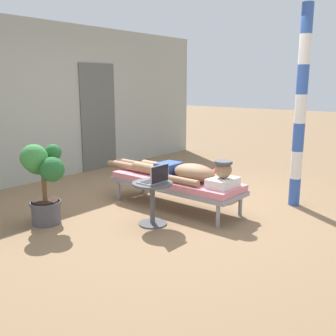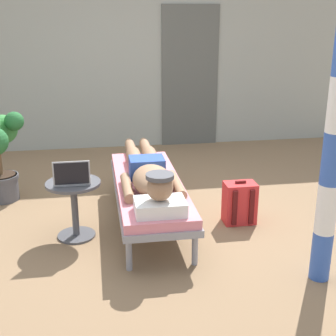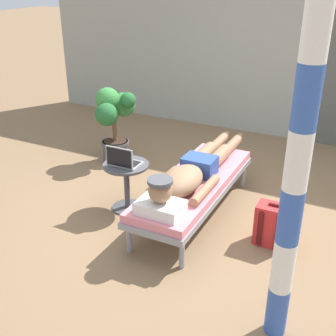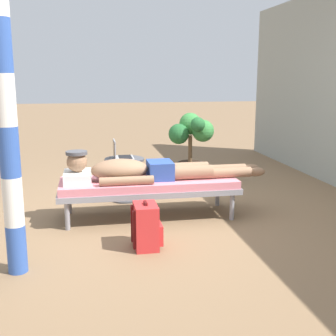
{
  "view_description": "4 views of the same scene",
  "coord_description": "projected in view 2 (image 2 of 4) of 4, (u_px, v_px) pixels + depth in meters",
  "views": [
    {
      "loc": [
        -3.94,
        -3.23,
        1.67
      ],
      "look_at": [
        -0.08,
        -0.0,
        0.56
      ],
      "focal_mm": 41.28,
      "sensor_mm": 36.0,
      "label": 1
    },
    {
      "loc": [
        -0.46,
        -4.13,
        1.93
      ],
      "look_at": [
        0.21,
        -0.01,
        0.52
      ],
      "focal_mm": 49.58,
      "sensor_mm": 36.0,
      "label": 2
    },
    {
      "loc": [
        1.52,
        -3.64,
        2.36
      ],
      "look_at": [
        -0.21,
        -0.21,
        0.56
      ],
      "focal_mm": 45.75,
      "sensor_mm": 36.0,
      "label": 3
    },
    {
      "loc": [
        4.51,
        -0.68,
        1.51
      ],
      "look_at": [
        0.17,
        0.13,
        0.57
      ],
      "focal_mm": 46.53,
      "sensor_mm": 36.0,
      "label": 4
    }
  ],
  "objects": [
    {
      "name": "ground_plane",
      "position": [
        147.0,
        219.0,
        4.55
      ],
      "size": [
        40.0,
        40.0,
        0.0
      ],
      "primitive_type": "plane",
      "color": "#846647"
    },
    {
      "name": "lounge_chair",
      "position": [
        149.0,
        188.0,
        4.39
      ],
      "size": [
        0.63,
        1.91,
        0.42
      ],
      "color": "gray",
      "rests_on": "ground"
    },
    {
      "name": "laptop",
      "position": [
        72.0,
        178.0,
        3.97
      ],
      "size": [
        0.31,
        0.24,
        0.23
      ],
      "color": "#A5A8AD",
      "rests_on": "side_table"
    },
    {
      "name": "person_reclining",
      "position": [
        149.0,
        174.0,
        4.26
      ],
      "size": [
        0.53,
        2.17,
        0.33
      ],
      "color": "white",
      "rests_on": "lounge_chair"
    },
    {
      "name": "side_table",
      "position": [
        74.0,
        200.0,
        4.09
      ],
      "size": [
        0.48,
        0.48,
        0.52
      ],
      "color": "#4C4C51",
      "rests_on": "ground"
    },
    {
      "name": "house_door_panel",
      "position": [
        190.0,
        77.0,
        6.84
      ],
      "size": [
        0.84,
        0.03,
        2.04
      ],
      "primitive_type": "cube",
      "color": "#545651",
      "rests_on": "ground"
    },
    {
      "name": "backpack",
      "position": [
        239.0,
        203.0,
        4.43
      ],
      "size": [
        0.3,
        0.26,
        0.42
      ],
      "color": "red",
      "rests_on": "ground"
    },
    {
      "name": "house_wall_back",
      "position": [
        124.0,
        54.0,
        6.69
      ],
      "size": [
        7.6,
        0.2,
        2.7
      ],
      "primitive_type": "cube",
      "color": "#999E93",
      "rests_on": "ground"
    }
  ]
}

